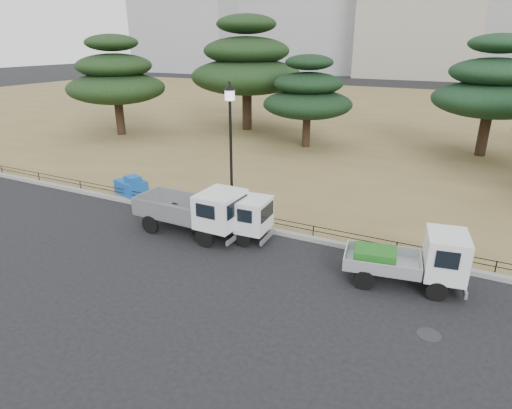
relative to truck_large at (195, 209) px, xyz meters
The scene contains 14 objects.
ground 2.68m from the truck_large, 29.14° to the right, with size 220.00×220.00×0.00m, color black.
lawn 29.49m from the truck_large, 85.79° to the left, with size 120.00×56.00×0.15m, color olive.
curb 2.74m from the truck_large, 32.75° to the left, with size 120.00×0.25×0.16m, color gray.
truck_large is the anchor object (origin of this frame).
truck_kei_front 1.57m from the truck_large, 14.91° to the left, with size 3.15×1.48×1.64m.
truck_kei_rear 7.88m from the truck_large, ahead, with size 3.60×1.98×1.78m.
street_lamp 3.25m from the truck_large, 69.74° to the left, with size 0.47×0.47×5.30m.
pipe_fence 2.72m from the truck_large, 35.47° to the left, with size 38.00×0.04×0.40m.
tarp_pile 5.49m from the truck_large, 157.58° to the left, with size 1.65×1.42×0.93m.
manhole 9.05m from the truck_large, 15.52° to the right, with size 0.60×0.60×0.01m, color #2D2D30.
pine_west_far 19.90m from the truck_large, 141.14° to the left, with size 7.16×7.16×7.24m.
pine_west_near 20.33m from the truck_large, 112.23° to the left, with size 8.67×8.67×8.67m.
pine_center_left 15.10m from the truck_large, 94.30° to the left, with size 5.88×5.88×5.98m.
pine_center_right 20.24m from the truck_large, 61.49° to the left, with size 6.78×6.78×7.19m.
Camera 1 is at (6.60, -11.08, 6.94)m, focal length 30.00 mm.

